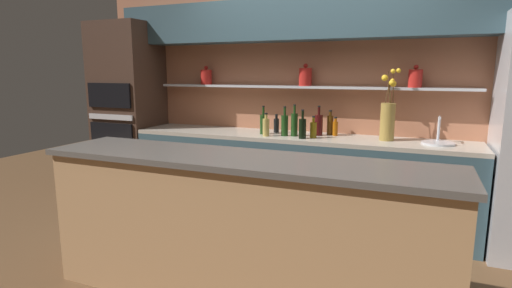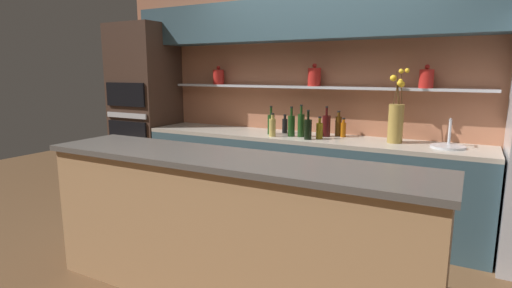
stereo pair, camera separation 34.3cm
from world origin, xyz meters
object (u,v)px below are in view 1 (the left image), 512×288
(bottle_oil_8, at_px, (313,129))
(bottle_wine_9, at_px, (263,124))
(sink_fixture, at_px, (438,142))
(bottle_wine_0, at_px, (302,128))
(bottle_wine_6, at_px, (319,125))
(bottle_sauce_1, at_px, (276,125))
(bottle_wine_7, at_px, (285,125))
(flower_vase, at_px, (388,117))
(bottle_spirit_3, at_px, (330,125))
(oven_tower, at_px, (129,113))
(bottle_wine_4, at_px, (294,124))
(bottle_spirit_2, at_px, (266,127))
(bottle_sauce_5, at_px, (335,128))

(bottle_oil_8, bearing_deg, bottle_wine_9, 174.93)
(sink_fixture, relative_size, bottle_wine_0, 1.00)
(bottle_wine_6, distance_m, bottle_wine_9, 0.58)
(bottle_sauce_1, height_order, bottle_wine_7, bottle_wine_7)
(bottle_wine_0, bearing_deg, flower_vase, 15.18)
(bottle_spirit_3, xyz_separation_m, bottle_oil_8, (-0.11, -0.26, -0.02))
(oven_tower, height_order, bottle_oil_8, oven_tower)
(bottle_wine_6, bearing_deg, bottle_wine_7, -152.36)
(bottle_spirit_3, distance_m, bottle_wine_7, 0.48)
(oven_tower, distance_m, bottle_wine_4, 2.14)
(bottle_spirit_3, distance_m, bottle_wine_9, 0.69)
(bottle_wine_6, bearing_deg, bottle_spirit_3, 37.89)
(bottle_wine_7, bearing_deg, bottle_wine_9, 171.73)
(bottle_spirit_2, height_order, bottle_wine_7, bottle_wine_7)
(oven_tower, xyz_separation_m, bottle_spirit_3, (2.46, 0.17, -0.04))
(oven_tower, bearing_deg, bottle_wine_0, -4.16)
(bottle_wine_0, distance_m, bottle_sauce_5, 0.40)
(bottle_spirit_2, xyz_separation_m, bottle_oil_8, (0.47, 0.08, -0.01))
(oven_tower, xyz_separation_m, bottle_wine_9, (1.80, -0.04, -0.04))
(sink_fixture, bearing_deg, bottle_spirit_2, -173.79)
(bottle_wine_4, bearing_deg, bottle_wine_9, 178.03)
(bottle_spirit_2, height_order, bottle_wine_9, bottle_wine_9)
(flower_vase, bearing_deg, oven_tower, -179.13)
(bottle_wine_4, bearing_deg, bottle_spirit_2, -156.83)
(bottle_spirit_2, xyz_separation_m, bottle_spirit_3, (0.58, 0.33, 0.01))
(flower_vase, xyz_separation_m, bottle_wine_0, (-0.78, -0.21, -0.12))
(flower_vase, distance_m, bottle_wine_7, 1.00)
(bottle_spirit_3, bearing_deg, bottle_wine_7, -149.64)
(oven_tower, distance_m, bottle_sauce_1, 1.89)
(flower_vase, xyz_separation_m, sink_fixture, (0.45, -0.03, -0.20))
(bottle_spirit_2, height_order, bottle_wine_4, bottle_wine_4)
(sink_fixture, bearing_deg, bottle_wine_4, -177.37)
(bottle_sauce_5, height_order, bottle_oil_8, bottle_oil_8)
(bottle_wine_4, bearing_deg, bottle_sauce_5, 26.13)
(bottle_wine_4, bearing_deg, bottle_wine_7, -165.80)
(bottle_spirit_3, bearing_deg, bottle_oil_8, -113.31)
(bottle_spirit_3, relative_size, bottle_oil_8, 1.18)
(bottle_sauce_1, bearing_deg, bottle_wine_4, -32.40)
(bottle_spirit_2, xyz_separation_m, bottle_sauce_5, (0.65, 0.30, -0.02))
(sink_fixture, height_order, bottle_wine_9, bottle_wine_9)
(bottle_wine_7, bearing_deg, bottle_sauce_5, 23.89)
(bottle_sauce_5, relative_size, bottle_wine_9, 0.65)
(bottle_wine_7, xyz_separation_m, bottle_oil_8, (0.30, -0.01, -0.03))
(flower_vase, bearing_deg, bottle_spirit_2, -169.79)
(bottle_wine_7, relative_size, bottle_wine_9, 1.03)
(bottle_spirit_3, xyz_separation_m, bottle_wine_6, (-0.10, -0.08, 0.00))
(bottle_wine_6, height_order, bottle_wine_7, bottle_wine_6)
(bottle_wine_0, distance_m, bottle_wine_4, 0.17)
(bottle_wine_6, bearing_deg, bottle_wine_0, -111.10)
(flower_vase, distance_m, sink_fixture, 0.49)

